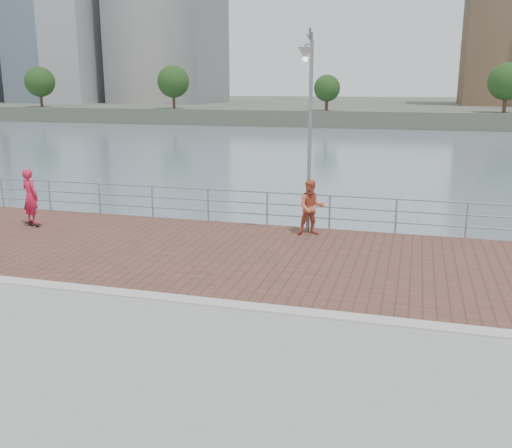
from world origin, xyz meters
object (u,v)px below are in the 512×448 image
(street_lamp, at_px, (308,98))
(bystander, at_px, (311,207))
(guardrail, at_px, (298,206))
(skateboarder, at_px, (30,196))

(street_lamp, xyz_separation_m, bystander, (0.16, 0.08, -3.26))
(guardrail, relative_size, bystander, 23.01)
(guardrail, bearing_deg, street_lamp, -65.46)
(skateboarder, bearing_deg, bystander, -150.10)
(bystander, bearing_deg, guardrail, 106.79)
(guardrail, bearing_deg, skateboarder, -165.19)
(street_lamp, bearing_deg, guardrail, 114.54)
(guardrail, height_order, skateboarder, skateboarder)
(street_lamp, relative_size, skateboarder, 3.27)
(guardrail, relative_size, street_lamp, 6.73)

